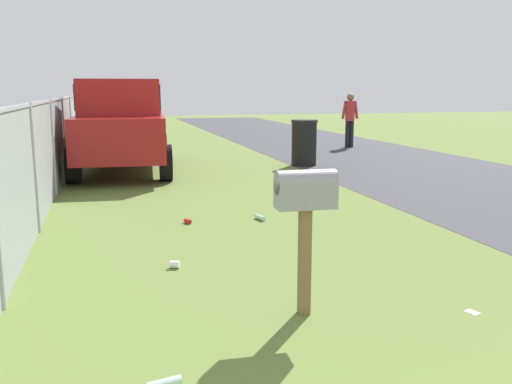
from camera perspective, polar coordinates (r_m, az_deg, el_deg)
name	(u,v)px	position (r m, az deg, el deg)	size (l,w,h in m)	color
mailbox	(306,200)	(4.46, 5.21, -0.84)	(0.23, 0.50, 1.23)	brown
pickup_truck	(122,124)	(12.84, -13.87, 6.92)	(5.00, 2.37, 2.09)	maroon
trash_bin	(304,143)	(13.66, 5.05, 5.18)	(0.65, 0.65, 1.14)	black
pedestrian	(350,116)	(18.21, 9.80, 7.83)	(0.30, 0.57, 1.75)	black
fence_section	(52,144)	(10.31, -20.55, 4.73)	(16.14, 0.07, 1.71)	#9EA3A8
litter_cup_by_mailbox	(175,265)	(5.90, -8.50, -7.52)	(0.08, 0.08, 0.10)	white
litter_bottle_near_hydrant	(260,218)	(7.95, 0.41, -2.69)	(0.07, 0.07, 0.22)	#B2D8BF
litter_can_midfield_b	(188,221)	(7.79, -7.17, -3.06)	(0.07, 0.07, 0.12)	red
litter_bottle_midfield_a	(165,384)	(3.70, -9.55, -19.22)	(0.07, 0.07, 0.22)	#B2D8BF
litter_wrapper_far_scatter	(472,312)	(5.10, 21.70, -11.60)	(0.12, 0.08, 0.01)	silver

